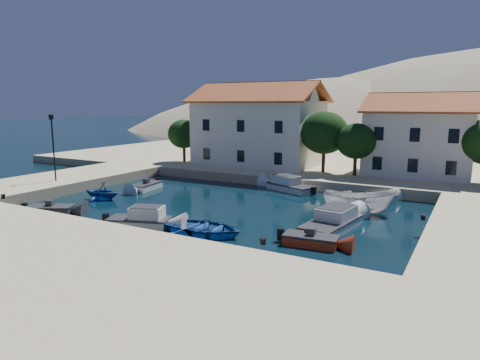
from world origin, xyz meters
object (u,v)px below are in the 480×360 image
object	(u,v)px
building_left	(259,123)
rowboat_south	(204,234)
lamppost	(53,141)
cabin_cruiser_east	(331,223)
boat_east	(358,213)
cabin_cruiser_south	(139,220)
building_mid	(420,133)

from	to	relation	value
building_left	rowboat_south	world-z (taller)	building_left
lamppost	cabin_cruiser_east	distance (m)	27.15
boat_east	lamppost	bearing A→B (deg)	82.89
cabin_cruiser_south	cabin_cruiser_east	xyz separation A→B (m)	(11.55, 5.66, -0.00)
building_mid	cabin_cruiser_south	xyz separation A→B (m)	(-14.24, -26.29, -4.75)
building_left	rowboat_south	bearing A→B (deg)	-70.93
lamppost	cabin_cruiser_south	xyz separation A→B (m)	(15.26, -5.29, -4.28)
building_left	cabin_cruiser_south	bearing A→B (deg)	-81.55
building_left	boat_east	world-z (taller)	building_left
building_mid	boat_east	bearing A→B (deg)	-98.03
building_left	lamppost	distance (m)	23.10
cabin_cruiser_south	building_mid	bearing A→B (deg)	41.92
rowboat_south	boat_east	bearing A→B (deg)	-39.53
building_mid	rowboat_south	bearing A→B (deg)	-110.44
building_mid	boat_east	distance (m)	16.47
cabin_cruiser_south	boat_east	world-z (taller)	cabin_cruiser_south
cabin_cruiser_east	boat_east	world-z (taller)	cabin_cruiser_east
boat_east	cabin_cruiser_south	bearing A→B (deg)	113.34
building_left	building_mid	world-z (taller)	building_left
building_mid	cabin_cruiser_south	distance (m)	30.27
rowboat_south	boat_east	xyz separation A→B (m)	(7.33, 10.08, 0.00)
lamppost	boat_east	distance (m)	28.27
building_left	cabin_cruiser_east	world-z (taller)	building_left
cabin_cruiser_east	boat_east	distance (m)	5.21
lamppost	rowboat_south	distance (m)	21.04
building_left	cabin_cruiser_south	world-z (taller)	building_left
cabin_cruiser_east	boat_east	size ratio (longest dim) A/B	1.08
cabin_cruiser_south	cabin_cruiser_east	world-z (taller)	same
building_mid	lamppost	distance (m)	36.21
lamppost	cabin_cruiser_south	world-z (taller)	lamppost
building_left	boat_east	distance (m)	22.24
rowboat_south	cabin_cruiser_east	bearing A→B (deg)	-57.72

